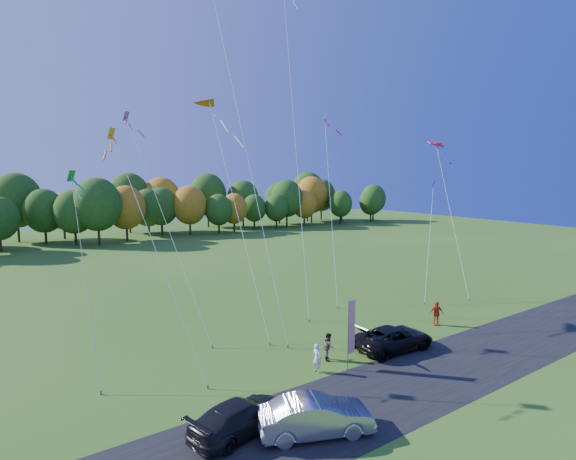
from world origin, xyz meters
TOP-DOWN VIEW (x-y plane):
  - ground at (0.00, 0.00)m, footprint 160.00×160.00m
  - asphalt_strip at (0.00, -4.00)m, footprint 90.00×6.00m
  - tree_line at (0.00, 55.00)m, footprint 116.00×12.00m
  - black_suv at (3.43, -0.46)m, footprint 5.41×2.82m
  - silver_sedan at (-6.10, -4.83)m, footprint 5.08×3.38m
  - dark_truck_a at (-8.58, -2.93)m, footprint 5.06×2.92m
  - person_tailgate_a at (-2.39, -0.25)m, footprint 0.48×0.64m
  - person_tailgate_b at (-0.81, 0.67)m, footprint 0.90×0.96m
  - person_east at (9.34, 0.89)m, footprint 1.09×0.87m
  - feather_flag at (-0.63, -0.98)m, footprint 0.53×0.09m
  - kite_delta_blue at (-2.44, 8.49)m, footprint 3.51×10.74m
  - kite_parafoil_orange at (5.13, 12.48)m, footprint 7.53×12.37m
  - kite_delta_red at (-1.94, 9.96)m, footprint 2.39×11.25m
  - kite_parafoil_rainbow at (19.11, 6.99)m, footprint 6.40×8.17m
  - kite_diamond_yellow at (-9.50, 4.18)m, footprint 3.27×6.18m
  - kite_diamond_green at (-12.71, 6.71)m, footprint 1.03×5.07m
  - kite_diamond_white at (8.33, 11.51)m, footprint 5.11×7.98m
  - kite_diamond_pink at (-6.92, 9.98)m, footprint 3.10×8.36m
  - kite_diamond_blue_low at (15.13, 6.22)m, footprint 5.30×3.79m

SIDE VIEW (x-z plane):
  - ground at x=0.00m, z-range 0.00..0.00m
  - tree_line at x=0.00m, z-range -5.00..5.00m
  - asphalt_strip at x=0.00m, z-range 0.00..0.01m
  - dark_truck_a at x=-8.58m, z-range 0.00..1.38m
  - black_suv at x=3.43m, z-range 0.00..1.45m
  - person_tailgate_b at x=-0.81m, z-range 0.00..1.58m
  - silver_sedan at x=-6.10m, z-range 0.00..1.58m
  - person_tailgate_a at x=-2.39m, z-range 0.00..1.62m
  - person_east at x=9.34m, z-range 0.00..1.73m
  - feather_flag at x=-0.63m, z-range 0.44..4.44m
  - kite_diamond_blue_low at x=15.13m, z-range -0.22..10.19m
  - kite_diamond_yellow at x=-9.50m, z-range -0.18..13.34m
  - kite_parafoil_rainbow at x=19.11m, z-range -0.16..14.15m
  - kite_diamond_green at x=-12.71m, z-range 1.62..12.88m
  - kite_diamond_pink at x=-6.92m, z-range -0.22..15.14m
  - kite_diamond_white at x=8.33m, z-range -0.30..16.43m
  - kite_delta_red at x=-1.94m, z-range 0.10..17.77m
  - kite_parafoil_orange at x=5.13m, z-range -0.20..28.69m
  - kite_delta_blue at x=-2.44m, z-range 0.39..30.45m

